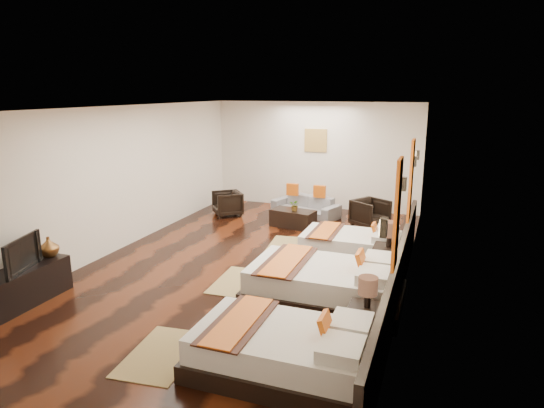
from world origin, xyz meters
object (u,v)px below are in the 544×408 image
at_px(bed_mid, 326,283).
at_px(sofa, 306,206).
at_px(nightstand_b, 388,258).
at_px(coffee_table, 293,218).
at_px(nightstand_a, 366,321).
at_px(armchair_left, 227,203).
at_px(table_plant, 295,205).
at_px(bed_near, 285,350).
at_px(armchair_right, 370,213).
at_px(tv, 17,254).
at_px(bed_far, 352,245).
at_px(tv_console, 12,291).
at_px(figurine, 49,247).

relative_size(bed_mid, sofa, 1.32).
height_order(nightstand_b, coffee_table, nightstand_b).
bearing_deg(bed_mid, sofa, 109.63).
xyz_separation_m(nightstand_a, nightstand_b, (0.00, 2.27, 0.03)).
height_order(armchair_left, table_plant, table_plant).
relative_size(bed_near, nightstand_b, 2.09).
relative_size(bed_mid, armchair_right, 3.16).
bearing_deg(bed_near, tv, 176.35).
xyz_separation_m(bed_far, armchair_left, (-3.53, 1.98, 0.06)).
relative_size(bed_near, bed_far, 1.10).
height_order(bed_near, nightstand_b, nightstand_b).
bearing_deg(tv_console, figurine, 90.00).
distance_m(tv_console, armchair_right, 7.32).
relative_size(figurine, coffee_table, 0.32).
xyz_separation_m(nightstand_b, armchair_right, (-0.74, 2.94, -0.02)).
distance_m(bed_near, figurine, 4.31).
height_order(coffee_table, table_plant, table_plant).
xyz_separation_m(bed_mid, sofa, (-1.67, 4.67, -0.05)).
relative_size(bed_near, coffee_table, 2.05).
distance_m(nightstand_a, tv, 4.96).
bearing_deg(sofa, armchair_right, 2.81).
relative_size(tv, sofa, 0.51).
xyz_separation_m(nightstand_a, sofa, (-2.41, 5.67, -0.06)).
bearing_deg(bed_near, armchair_right, 89.90).
distance_m(bed_near, tv, 4.19).
bearing_deg(armchair_right, table_plant, 144.86).
distance_m(bed_far, tv_console, 5.68).
bearing_deg(table_plant, tv_console, -115.98).
distance_m(bed_far, armchair_left, 4.05).
height_order(bed_mid, coffee_table, bed_mid).
distance_m(figurine, sofa, 6.26).
bearing_deg(coffee_table, armchair_right, 19.44).
bearing_deg(table_plant, figurine, -119.50).
distance_m(bed_near, armchair_left, 6.92).
bearing_deg(coffee_table, tv, -115.21).
bearing_deg(nightstand_a, tv_console, -171.08).
xyz_separation_m(tv, sofa, (2.48, 6.32, -0.55)).
height_order(bed_near, figurine, figurine).
height_order(bed_near, bed_far, bed_near).
distance_m(bed_mid, tv_console, 4.56).
relative_size(tv_console, table_plant, 6.67).
xyz_separation_m(tv, coffee_table, (2.48, 5.27, -0.60)).
xyz_separation_m(bed_mid, tv, (-4.15, -1.65, 0.50)).
bearing_deg(table_plant, bed_near, -73.72).
xyz_separation_m(bed_mid, nightstand_a, (0.75, -1.00, 0.02)).
height_order(armchair_left, armchair_right, armchair_right).
relative_size(bed_far, tv_console, 1.04).
bearing_deg(tv, table_plant, -42.60).
bearing_deg(figurine, bed_far, 36.41).
height_order(tv, armchair_right, tv).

